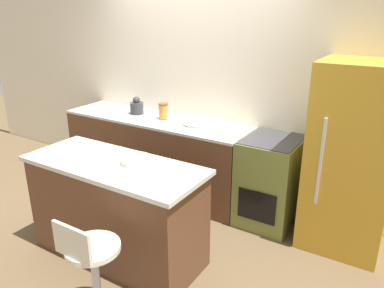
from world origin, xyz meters
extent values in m
plane|color=brown|center=(0.00, 0.00, 0.00)|extent=(14.00, 14.00, 0.00)
cube|color=silver|center=(0.00, 0.71, 1.30)|extent=(8.00, 0.06, 2.60)
cube|color=brown|center=(-0.36, 0.35, 0.45)|extent=(2.38, 0.66, 0.90)
cube|color=beige|center=(-0.36, 0.35, 0.91)|extent=(2.38, 0.66, 0.03)
cube|color=#9EA3A8|center=(-0.77, 0.35, 0.93)|extent=(0.44, 0.36, 0.01)
cube|color=brown|center=(0.17, -0.95, 0.44)|extent=(1.58, 0.63, 0.89)
cube|color=beige|center=(0.17, -0.95, 0.91)|extent=(1.65, 0.68, 0.04)
cube|color=olive|center=(1.13, 0.35, 0.46)|extent=(0.57, 0.66, 0.93)
cube|color=black|center=(1.13, 0.01, 0.32)|extent=(0.40, 0.01, 0.32)
cube|color=#333338|center=(1.13, 0.35, 0.93)|extent=(0.54, 0.63, 0.01)
cube|color=gold|center=(1.88, 0.35, 0.88)|extent=(0.73, 0.67, 1.77)
cube|color=silver|center=(1.68, 0.00, 0.93)|extent=(0.02, 0.02, 0.79)
cylinder|color=#B7B7BC|center=(0.56, -1.60, 0.29)|extent=(0.06, 0.06, 0.59)
cylinder|color=silver|center=(0.56, -1.60, 0.61)|extent=(0.39, 0.39, 0.04)
cube|color=silver|center=(0.56, -1.77, 0.75)|extent=(0.33, 0.02, 0.24)
cylinder|color=#333338|center=(-0.65, 0.36, 1.01)|extent=(0.17, 0.17, 0.14)
sphere|color=#333338|center=(-0.65, 0.36, 1.11)|extent=(0.09, 0.09, 0.09)
cylinder|color=white|center=(0.20, 0.36, 0.97)|extent=(0.26, 0.26, 0.08)
cylinder|color=#B77F33|center=(-0.25, 0.36, 1.02)|extent=(0.11, 0.11, 0.17)
cylinder|color=brown|center=(-0.25, 0.36, 1.11)|extent=(0.12, 0.12, 0.02)
cylinder|color=white|center=(0.34, -0.85, 0.96)|extent=(0.26, 0.26, 0.06)
camera|label=1|loc=(2.31, -3.11, 2.18)|focal=35.00mm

